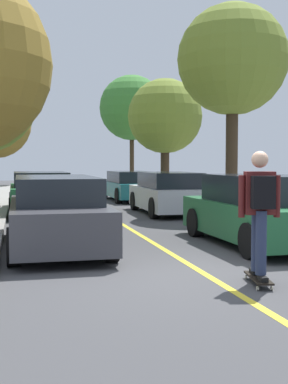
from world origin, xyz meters
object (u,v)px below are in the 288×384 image
Objects in this scene: street_tree_right_nearest at (233,61)px; street_tree_right_far at (132,108)px; parked_car_left_nearest at (56,212)px; parked_car_left_near at (41,193)px; parked_car_right_near at (169,193)px; skateboarder at (260,206)px; street_tree_right_near at (165,116)px; parked_car_right_nearest at (258,211)px; parked_car_right_far at (130,186)px; skateboard at (258,278)px.

street_tree_right_far reaches higher than street_tree_right_nearest.
parked_car_left_near is at bearing 90.00° from parked_car_left_nearest.
skateboarder is (-1.53, -9.72, 0.43)m from parked_car_right_near.
parked_car_right_near is 8.73m from street_tree_right_near.
street_tree_right_far is (2.10, 21.84, 4.25)m from parked_car_right_nearest.
skateboarder is (-1.53, -15.65, 0.47)m from parked_car_right_far.
street_tree_right_near is (6.13, 6.89, 3.13)m from parked_car_left_near.
street_tree_right_near is (6.13, 13.81, 3.11)m from parked_car_left_nearest.
street_tree_right_nearest is at bearing -4.61° from parked_car_right_near.
parked_car_left_near is at bearing 103.14° from skateboarder.
skateboarder reaches higher than parked_car_right_nearest.
skateboarder is at bearing -115.54° from parked_car_right_nearest.
street_tree_right_near is (2.11, 7.87, 3.15)m from parked_car_right_near.
street_tree_right_near is (2.10, 14.39, 3.12)m from parked_car_right_nearest.
parked_car_left_nearest is at bearing -90.00° from parked_car_left_near.
parked_car_left_near is 8.51m from parked_car_right_nearest.
street_tree_right_far is (6.13, 14.34, 4.26)m from parked_car_left_near.
street_tree_right_nearest is at bearing 43.31° from parked_car_left_nearest.
parked_car_left_near is 1.01× the size of parked_car_right_nearest.
skateboarder reaches higher than parked_car_left_nearest.
parked_car_left_nearest is 0.70× the size of street_tree_right_nearest.
parked_car_left_near is at bearing 103.22° from skateboard.
parked_car_right_far is at bearing 84.42° from skateboarder.
street_tree_right_far is 7.84× the size of skateboard.
street_tree_right_far is at bearing 84.50° from parked_car_right_nearest.
street_tree_right_far is 25.73m from skateboard.
parked_car_right_nearest is 6.53m from parked_car_right_near.
parked_car_right_nearest is (4.02, -7.50, 0.01)m from parked_car_left_near.
parked_car_left_nearest reaches higher than parked_car_right_near.
street_tree_right_near is 0.80× the size of street_tree_right_far.
parked_car_right_far is 0.68× the size of street_tree_right_far.
street_tree_right_near reaches higher than parked_car_right_near.
parked_car_right_near is 4.79m from street_tree_right_nearest.
skateboard is at bearing -76.78° from parked_car_left_near.
parked_car_right_near reaches higher than parked_car_right_far.
street_tree_right_nearest reaches higher than skateboard.
parked_car_right_nearest is (4.02, -0.58, -0.01)m from parked_car_left_nearest.
skateboarder reaches higher than parked_car_right_near.
street_tree_right_near is (2.10, 1.94, 3.19)m from parked_car_right_far.
parked_car_right_near is at bearing 55.92° from parked_car_left_nearest.
street_tree_right_near is (0.00, 8.03, -1.15)m from street_tree_right_nearest.
skateboarder is at bearing -101.67° from street_tree_right_near.
parked_car_left_nearest is at bearing 123.78° from skateboard.
parked_car_right_near is (-0.00, 6.53, -0.02)m from parked_car_right_nearest.
skateboard is 1.01m from skateboarder.
parked_car_left_near is at bearing -113.14° from street_tree_right_far.
parked_car_left_nearest is 15.43m from street_tree_right_near.
parked_car_left_nearest is 1.09× the size of parked_car_right_near.
parked_car_left_near is 10.97m from skateboard.
parked_car_right_far is (4.03, 4.95, -0.06)m from parked_car_left_near.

